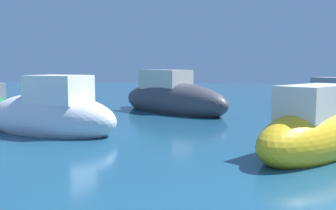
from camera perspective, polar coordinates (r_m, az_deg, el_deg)
moored_boat_1 at (r=16.09m, az=0.60°, el=1.00°), size 5.95×5.42×2.27m
moored_boat_3 at (r=9.31m, az=23.28°, el=-3.77°), size 4.56×5.07×1.93m
moored_boat_4 at (r=18.86m, az=23.96°, el=0.89°), size 4.17×4.73×1.84m
moored_boat_5 at (r=11.48m, az=-18.12°, el=-1.52°), size 4.88×2.88×2.12m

